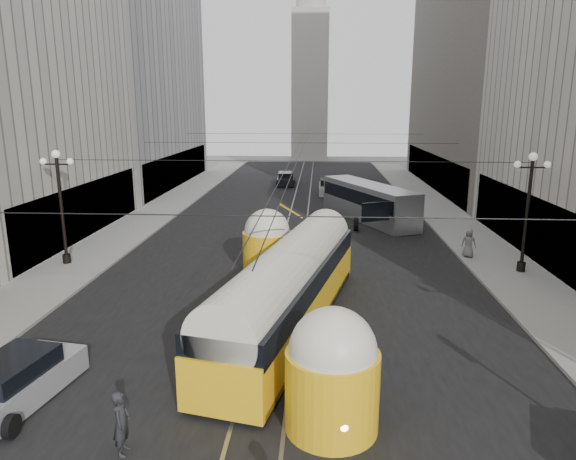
# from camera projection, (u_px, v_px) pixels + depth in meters

# --- Properties ---
(road) EXTENTS (20.00, 85.00, 0.02)m
(road) POSITION_uv_depth(u_px,v_px,m) (298.00, 216.00, 42.54)
(road) COLOR black
(road) RESTS_ON ground
(sidewalk_left) EXTENTS (4.00, 72.00, 0.15)m
(sidewalk_left) POSITION_uv_depth(u_px,v_px,m) (168.00, 205.00, 46.61)
(sidewalk_left) COLOR gray
(sidewalk_left) RESTS_ON ground
(sidewalk_right) EXTENTS (4.00, 72.00, 0.15)m
(sidewalk_right) POSITION_uv_depth(u_px,v_px,m) (436.00, 208.00, 45.22)
(sidewalk_right) COLOR gray
(sidewalk_right) RESTS_ON ground
(rail_left) EXTENTS (0.12, 85.00, 0.04)m
(rail_left) POSITION_uv_depth(u_px,v_px,m) (289.00, 215.00, 42.58)
(rail_left) COLOR gray
(rail_left) RESTS_ON ground
(rail_right) EXTENTS (0.12, 85.00, 0.04)m
(rail_right) POSITION_uv_depth(u_px,v_px,m) (307.00, 216.00, 42.50)
(rail_right) COLOR gray
(rail_right) RESTS_ON ground
(building_left_far) EXTENTS (12.60, 28.60, 28.60)m
(building_left_far) POSITION_uv_depth(u_px,v_px,m) (120.00, 54.00, 55.39)
(building_left_far) COLOR #999999
(building_left_far) RESTS_ON ground
(building_right_far) EXTENTS (12.60, 32.60, 32.60)m
(building_right_far) POSITION_uv_depth(u_px,v_px,m) (500.00, 31.00, 52.60)
(building_right_far) COLOR #514C47
(building_right_far) RESTS_ON ground
(distant_tower) EXTENTS (6.00, 6.00, 31.36)m
(distant_tower) POSITION_uv_depth(u_px,v_px,m) (310.00, 68.00, 85.13)
(distant_tower) COLOR #B2AFA8
(distant_tower) RESTS_ON ground
(lamppost_left_mid) EXTENTS (1.86, 0.44, 6.37)m
(lamppost_left_mid) POSITION_uv_depth(u_px,v_px,m) (61.00, 201.00, 28.32)
(lamppost_left_mid) COLOR black
(lamppost_left_mid) RESTS_ON sidewalk_left
(lamppost_right_mid) EXTENTS (1.86, 0.44, 6.37)m
(lamppost_right_mid) POSITION_uv_depth(u_px,v_px,m) (528.00, 206.00, 26.86)
(lamppost_right_mid) COLOR black
(lamppost_right_mid) RESTS_ON sidewalk_right
(catenary) EXTENTS (25.00, 72.00, 0.23)m
(catenary) POSITION_uv_depth(u_px,v_px,m) (300.00, 145.00, 40.18)
(catenary) COLOR black
(catenary) RESTS_ON ground
(streetcar) EXTENTS (5.75, 16.12, 3.62)m
(streetcar) POSITION_uv_depth(u_px,v_px,m) (289.00, 286.00, 20.67)
(streetcar) COLOR yellow
(streetcar) RESTS_ON ground
(city_bus) EXTENTS (6.91, 11.76, 2.88)m
(city_bus) POSITION_uv_depth(u_px,v_px,m) (368.00, 200.00, 40.56)
(city_bus) COLOR #9E9FA3
(city_bus) RESTS_ON ground
(sedan_silver) EXTENTS (2.68, 4.95, 1.48)m
(sedan_silver) POSITION_uv_depth(u_px,v_px,m) (13.00, 383.00, 15.46)
(sedan_silver) COLOR #AAA9AE
(sedan_silver) RESTS_ON ground
(sedan_white_far) EXTENTS (2.11, 5.06, 1.59)m
(sedan_white_far) POSITION_uv_depth(u_px,v_px,m) (329.00, 187.00, 52.84)
(sedan_white_far) COLOR silver
(sedan_white_far) RESTS_ON ground
(sedan_dark_far) EXTENTS (2.16, 4.79, 1.48)m
(sedan_dark_far) POSITION_uv_depth(u_px,v_px,m) (286.00, 179.00, 58.88)
(sedan_dark_far) COLOR black
(sedan_dark_far) RESTS_ON ground
(pedestrian_crossing_a) EXTENTS (0.46, 0.66, 1.76)m
(pedestrian_crossing_a) POSITION_uv_depth(u_px,v_px,m) (122.00, 423.00, 13.18)
(pedestrian_crossing_a) COLOR black
(pedestrian_crossing_a) RESTS_ON ground
(pedestrian_sidewalk_right) EXTENTS (0.97, 0.80, 1.71)m
(pedestrian_sidewalk_right) POSITION_uv_depth(u_px,v_px,m) (469.00, 243.00, 30.14)
(pedestrian_sidewalk_right) COLOR slate
(pedestrian_sidewalk_right) RESTS_ON sidewalk_right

